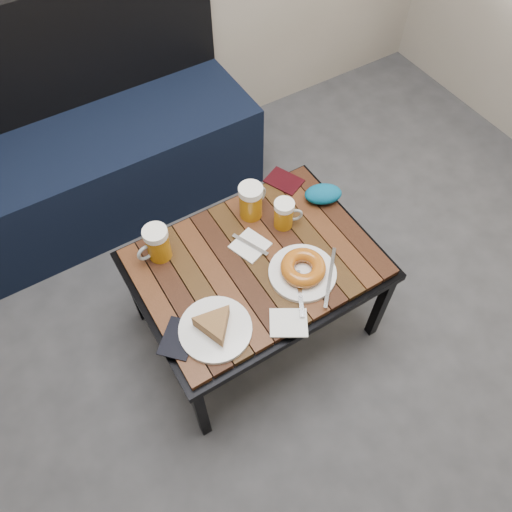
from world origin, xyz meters
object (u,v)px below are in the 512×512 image
plate_pie (215,327)px  passport_navy (178,338)px  beer_mug_centre (251,201)px  knit_pouch (323,194)px  bench (102,161)px  cafe_table (256,268)px  beer_mug_left (157,244)px  beer_mug_right (284,214)px  passport_burgundy (284,181)px  plate_bagel (303,270)px

plate_pie → passport_navy: size_ratio=1.72×
beer_mug_centre → knit_pouch: bearing=-36.8°
beer_mug_centre → knit_pouch: (0.26, -0.08, -0.04)m
bench → plate_pie: 1.13m
cafe_table → beer_mug_left: beer_mug_left is taller
beer_mug_left → knit_pouch: 0.64m
bench → knit_pouch: bench is taller
cafe_table → bench: bearing=104.5°
beer_mug_centre → beer_mug_right: size_ratio=1.21×
beer_mug_right → passport_burgundy: (0.12, 0.18, -0.06)m
beer_mug_centre → plate_bagel: 0.32m
beer_mug_centre → passport_navy: (-0.46, -0.31, -0.07)m
passport_navy → bench: bearing=129.9°
passport_burgundy → bench: bearing=103.2°
plate_pie → plate_bagel: plate_pie is taller
beer_mug_right → passport_burgundy: size_ratio=0.87×
beer_mug_right → passport_navy: beer_mug_right is taller
passport_navy → knit_pouch: size_ratio=0.96×
plate_pie → beer_mug_right: bearing=30.4°
plate_pie → passport_burgundy: 0.68m
bench → plate_bagel: bearing=-72.0°
beer_mug_left → plate_bagel: size_ratio=0.50×
passport_burgundy → knit_pouch: 0.17m
plate_bagel → knit_pouch: size_ratio=1.95×
beer_mug_centre → knit_pouch: beer_mug_centre is taller
beer_mug_left → beer_mug_centre: bearing=172.7°
bench → beer_mug_centre: bearing=-65.9°
passport_navy → cafe_table: bearing=65.2°
beer_mug_right → plate_bagel: size_ratio=0.43×
beer_mug_right → plate_bagel: (-0.06, -0.21, -0.03)m
passport_burgundy → knit_pouch: knit_pouch is taller
beer_mug_right → beer_mug_centre: bearing=149.9°
cafe_table → beer_mug_left: (-0.27, 0.19, 0.11)m
beer_mug_right → passport_navy: bearing=-133.9°
knit_pouch → beer_mug_left: bearing=172.3°
cafe_table → beer_mug_right: (0.17, 0.08, 0.10)m
bench → plate_pie: size_ratio=6.03×
beer_mug_left → beer_mug_right: size_ratio=1.17×
beer_mug_right → bench: bearing=140.1°
plate_pie → plate_bagel: (0.35, 0.03, 0.00)m
plate_bagel → passport_navy: 0.47m
beer_mug_right → knit_pouch: size_ratio=0.83×
beer_mug_left → passport_navy: (-0.09, -0.32, -0.07)m
plate_pie → plate_bagel: size_ratio=0.85×
knit_pouch → passport_burgundy: bearing=115.7°
plate_pie → beer_mug_left: bearing=94.2°
plate_bagel → knit_pouch: (0.25, 0.24, 0.00)m
beer_mug_right → knit_pouch: 0.19m
bench → cafe_table: 0.99m
beer_mug_centre → beer_mug_right: (0.07, -0.10, -0.01)m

